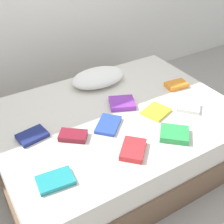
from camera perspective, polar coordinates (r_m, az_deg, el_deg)
name	(u,v)px	position (r m, az deg, el deg)	size (l,w,h in m)	color
ground_plane	(115,157)	(2.79, 0.54, -8.56)	(8.00, 8.00, 0.00)	#9E998E
bed	(115,136)	(2.62, 0.57, -4.68)	(2.00, 1.50, 0.50)	brown
pillow	(98,77)	(2.84, -2.65, 6.64)	(0.53, 0.34, 0.13)	white
textbook_maroon	(73,136)	(2.23, -7.46, -4.50)	(0.20, 0.12, 0.04)	maroon
textbook_navy	(32,136)	(2.29, -15.03, -4.40)	(0.21, 0.15, 0.03)	navy
textbook_yellow	(156,112)	(2.49, 8.46, 0.09)	(0.21, 0.18, 0.02)	yellow
textbook_blue	(108,125)	(2.32, -0.72, -2.45)	(0.24, 0.16, 0.03)	#2847B7
textbook_white	(189,107)	(2.59, 14.48, 0.92)	(0.18, 0.15, 0.03)	white
textbook_red	(133,149)	(2.10, 4.07, -7.18)	(0.22, 0.16, 0.04)	red
textbook_teal	(55,180)	(1.94, -10.81, -12.73)	(0.23, 0.15, 0.03)	teal
textbook_purple	(122,103)	(2.55, 1.93, 1.72)	(0.21, 0.19, 0.04)	purple
textbook_green	(174,134)	(2.27, 11.86, -4.15)	(0.21, 0.19, 0.05)	green
textbook_orange	(176,85)	(2.87, 12.22, 5.12)	(0.20, 0.13, 0.04)	orange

